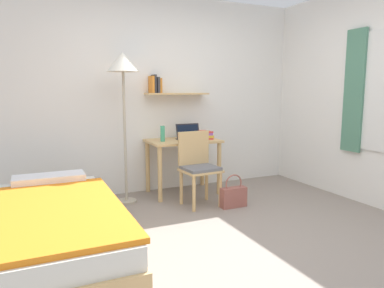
{
  "coord_description": "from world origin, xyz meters",
  "views": [
    {
      "loc": [
        -1.63,
        -2.57,
        1.36
      ],
      "look_at": [
        -0.23,
        0.51,
        0.85
      ],
      "focal_mm": 33.36,
      "sensor_mm": 36.0,
      "label": 1
    }
  ],
  "objects_px": {
    "laptop": "(189,135)",
    "bed": "(56,232)",
    "standing_lamp": "(123,71)",
    "handbag": "(233,196)",
    "water_bottle": "(163,134)",
    "book_stack": "(205,135)",
    "desk": "(183,150)",
    "desk_chair": "(198,165)"
  },
  "relations": [
    {
      "from": "laptop",
      "to": "bed",
      "type": "bearing_deg",
      "value": -142.21
    },
    {
      "from": "standing_lamp",
      "to": "handbag",
      "type": "bearing_deg",
      "value": -32.62
    },
    {
      "from": "water_bottle",
      "to": "handbag",
      "type": "distance_m",
      "value": 1.19
    },
    {
      "from": "book_stack",
      "to": "handbag",
      "type": "height_order",
      "value": "book_stack"
    },
    {
      "from": "bed",
      "to": "standing_lamp",
      "type": "relative_size",
      "value": 1.11
    },
    {
      "from": "desk",
      "to": "bed",
      "type": "bearing_deg",
      "value": -140.97
    },
    {
      "from": "bed",
      "to": "laptop",
      "type": "bearing_deg",
      "value": 37.79
    },
    {
      "from": "bed",
      "to": "handbag",
      "type": "relative_size",
      "value": 5.09
    },
    {
      "from": "standing_lamp",
      "to": "handbag",
      "type": "relative_size",
      "value": 4.57
    },
    {
      "from": "bed",
      "to": "desk_chair",
      "type": "distance_m",
      "value": 1.87
    },
    {
      "from": "desk",
      "to": "laptop",
      "type": "xyz_separation_m",
      "value": [
        0.1,
        0.02,
        0.19
      ]
    },
    {
      "from": "standing_lamp",
      "to": "handbag",
      "type": "height_order",
      "value": "standing_lamp"
    },
    {
      "from": "water_bottle",
      "to": "bed",
      "type": "bearing_deg",
      "value": -136.25
    },
    {
      "from": "laptop",
      "to": "standing_lamp",
      "type": "bearing_deg",
      "value": -173.33
    },
    {
      "from": "book_stack",
      "to": "handbag",
      "type": "distance_m",
      "value": 0.99
    },
    {
      "from": "desk_chair",
      "to": "standing_lamp",
      "type": "relative_size",
      "value": 0.49
    },
    {
      "from": "standing_lamp",
      "to": "laptop",
      "type": "relative_size",
      "value": 5.34
    },
    {
      "from": "desk_chair",
      "to": "book_stack",
      "type": "bearing_deg",
      "value": 55.65
    },
    {
      "from": "water_bottle",
      "to": "book_stack",
      "type": "distance_m",
      "value": 0.6
    },
    {
      "from": "desk",
      "to": "desk_chair",
      "type": "distance_m",
      "value": 0.53
    },
    {
      "from": "bed",
      "to": "desk",
      "type": "relative_size",
      "value": 2.18
    },
    {
      "from": "desk",
      "to": "standing_lamp",
      "type": "bearing_deg",
      "value": -173.73
    },
    {
      "from": "laptop",
      "to": "handbag",
      "type": "height_order",
      "value": "laptop"
    },
    {
      "from": "desk_chair",
      "to": "laptop",
      "type": "height_order",
      "value": "laptop"
    },
    {
      "from": "water_bottle",
      "to": "handbag",
      "type": "xyz_separation_m",
      "value": [
        0.6,
        -0.76,
        -0.69
      ]
    },
    {
      "from": "bed",
      "to": "standing_lamp",
      "type": "xyz_separation_m",
      "value": [
        0.89,
        1.27,
        1.34
      ]
    },
    {
      "from": "standing_lamp",
      "to": "laptop",
      "type": "distance_m",
      "value": 1.21
    },
    {
      "from": "standing_lamp",
      "to": "book_stack",
      "type": "relative_size",
      "value": 7.28
    },
    {
      "from": "desk_chair",
      "to": "standing_lamp",
      "type": "height_order",
      "value": "standing_lamp"
    },
    {
      "from": "laptop",
      "to": "water_bottle",
      "type": "height_order",
      "value": "laptop"
    },
    {
      "from": "desk_chair",
      "to": "water_bottle",
      "type": "relative_size",
      "value": 4.39
    },
    {
      "from": "standing_lamp",
      "to": "laptop",
      "type": "bearing_deg",
      "value": 6.67
    },
    {
      "from": "desk",
      "to": "desk_chair",
      "type": "height_order",
      "value": "desk_chair"
    },
    {
      "from": "standing_lamp",
      "to": "book_stack",
      "type": "height_order",
      "value": "standing_lamp"
    },
    {
      "from": "standing_lamp",
      "to": "bed",
      "type": "bearing_deg",
      "value": -124.87
    },
    {
      "from": "desk",
      "to": "desk_chair",
      "type": "relative_size",
      "value": 1.05
    },
    {
      "from": "bed",
      "to": "water_bottle",
      "type": "xyz_separation_m",
      "value": [
        1.39,
        1.33,
        0.58
      ]
    },
    {
      "from": "laptop",
      "to": "desk_chair",
      "type": "bearing_deg",
      "value": -102.66
    },
    {
      "from": "laptop",
      "to": "book_stack",
      "type": "distance_m",
      "value": 0.22
    },
    {
      "from": "bed",
      "to": "book_stack",
      "type": "height_order",
      "value": "book_stack"
    },
    {
      "from": "bed",
      "to": "desk",
      "type": "height_order",
      "value": "desk"
    },
    {
      "from": "standing_lamp",
      "to": "laptop",
      "type": "xyz_separation_m",
      "value": [
        0.89,
        0.1,
        -0.81
      ]
    }
  ]
}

